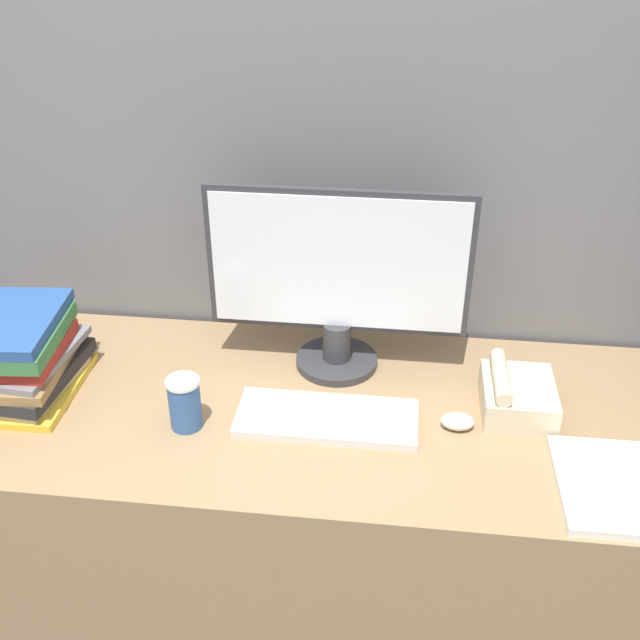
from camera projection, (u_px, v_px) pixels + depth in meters
name	position (u px, v px, depth m)	size (l,w,h in m)	color
cubicle_panel_rear	(326.00, 303.00, 2.01)	(2.08, 0.04, 1.65)	slate
desk	(309.00, 526.00, 1.92)	(1.68, 0.69, 0.77)	#937551
monitor	(338.00, 282.00, 1.75)	(0.62, 0.20, 0.46)	#333338
keyboard	(327.00, 418.00, 1.67)	(0.40, 0.16, 0.02)	silver
mouse	(457.00, 421.00, 1.64)	(0.07, 0.05, 0.03)	silver
coffee_cup	(185.00, 403.00, 1.63)	(0.07, 0.07, 0.12)	#335999
book_stack	(19.00, 356.00, 1.72)	(0.26, 0.31, 0.20)	gold
desk_telephone	(516.00, 396.00, 1.69)	(0.16, 0.19, 0.11)	beige
paper_pile	(607.00, 486.00, 1.48)	(0.20, 0.27, 0.02)	white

